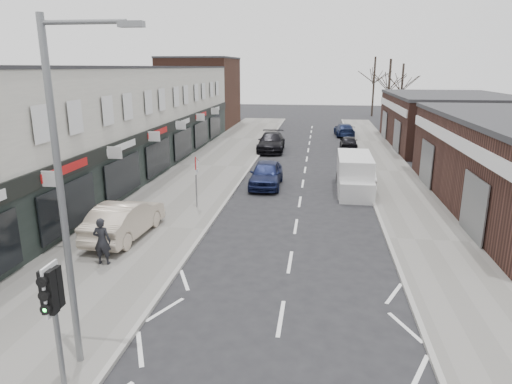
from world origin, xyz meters
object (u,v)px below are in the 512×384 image
(white_van, at_px, (354,174))
(parked_car_left_a, at_px, (266,174))
(street_lamp, at_px, (67,183))
(parked_car_left_b, at_px, (271,142))
(warning_sign, at_px, (196,167))
(parked_car_right_c, at_px, (344,130))
(traffic_light, at_px, (53,301))
(parked_car_right_a, at_px, (358,176))
(pedestrian, at_px, (102,241))
(sedan_on_pavement, at_px, (125,219))
(parked_car_right_b, at_px, (349,143))

(white_van, bearing_deg, parked_car_left_a, 176.75)
(street_lamp, xyz_separation_m, parked_car_left_b, (1.34, 29.91, -3.83))
(street_lamp, height_order, warning_sign, street_lamp)
(parked_car_left_a, relative_size, parked_car_right_c, 0.99)
(parked_car_right_c, bearing_deg, traffic_light, 75.07)
(parked_car_right_a, bearing_deg, parked_car_left_b, -61.55)
(white_van, distance_m, parked_car_left_a, 5.25)
(pedestrian, bearing_deg, parked_car_left_a, -113.23)
(white_van, xyz_separation_m, parked_car_left_b, (-6.21, 12.41, -0.20))
(traffic_light, xyz_separation_m, parked_car_left_b, (1.22, 31.13, -1.62))
(parked_car_left_a, xyz_separation_m, parked_car_right_a, (5.50, 0.26, 0.01))
(parked_car_left_a, height_order, parked_car_right_c, parked_car_left_a)
(parked_car_left_b, bearing_deg, street_lamp, -94.49)
(white_van, bearing_deg, traffic_light, -111.05)
(traffic_light, relative_size, sedan_on_pavement, 0.66)
(pedestrian, height_order, parked_car_left_a, pedestrian)
(parked_car_right_a, bearing_deg, warning_sign, 31.78)
(traffic_light, height_order, parked_car_right_c, traffic_light)
(sedan_on_pavement, xyz_separation_m, parked_car_right_b, (10.55, 23.25, -0.26))
(parked_car_left_b, height_order, parked_car_right_c, parked_car_left_b)
(sedan_on_pavement, xyz_separation_m, parked_car_left_b, (3.86, 21.72, -0.11))
(sedan_on_pavement, height_order, parked_car_right_c, sedan_on_pavement)
(parked_car_left_b, xyz_separation_m, parked_car_right_c, (6.68, 9.97, -0.13))
(traffic_light, distance_m, parked_car_left_b, 31.19)
(street_lamp, relative_size, parked_car_right_b, 2.14)
(parked_car_left_a, bearing_deg, sedan_on_pavement, -117.16)
(parked_car_right_b, bearing_deg, parked_car_left_a, 68.51)
(parked_car_right_a, bearing_deg, white_van, 65.92)
(pedestrian, bearing_deg, sedan_on_pavement, -86.39)
(parked_car_right_a, distance_m, parked_car_right_b, 13.34)
(sedan_on_pavement, bearing_deg, parked_car_left_a, -113.25)
(warning_sign, bearing_deg, parked_car_right_b, 65.09)
(traffic_light, xyz_separation_m, street_lamp, (-0.13, 1.22, 2.20))
(street_lamp, relative_size, parked_car_right_c, 1.75)
(traffic_light, height_order, parked_car_right_b, traffic_light)
(traffic_light, bearing_deg, parked_car_left_a, 83.42)
(parked_car_left_a, bearing_deg, parked_car_left_b, 94.13)
(sedan_on_pavement, bearing_deg, parked_car_left_b, -96.69)
(street_lamp, height_order, parked_car_right_c, street_lamp)
(parked_car_left_b, relative_size, parked_car_right_a, 1.14)
(traffic_light, bearing_deg, parked_car_right_c, 79.12)
(white_van, xyz_separation_m, parked_car_right_a, (0.27, 0.61, -0.21))
(traffic_light, distance_m, white_van, 20.18)
(parked_car_right_c, bearing_deg, pedestrian, 69.42)
(traffic_light, bearing_deg, warning_sign, 93.10)
(sedan_on_pavement, bearing_deg, traffic_light, 109.10)
(sedan_on_pavement, xyz_separation_m, pedestrian, (0.33, -2.73, 0.10))
(parked_car_left_a, bearing_deg, street_lamp, -97.94)
(parked_car_left_b, distance_m, parked_car_right_a, 13.46)
(traffic_light, distance_m, parked_car_right_b, 33.65)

